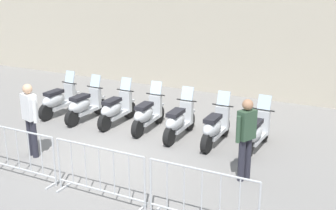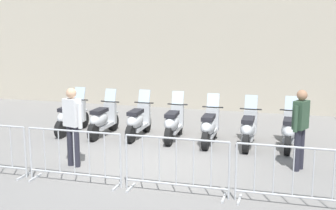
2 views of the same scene
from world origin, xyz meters
The scene contains 13 objects.
ground_plane centered at (0.00, 0.00, 0.00)m, with size 120.00×120.00×0.00m, color slate.
motorcycle_0 centered at (-3.06, 1.61, 0.45)m, with size 0.56×1.72×1.24m.
motorcycle_1 centered at (-2.07, 1.60, 0.45)m, with size 0.56×1.72×1.24m.
motorcycle_2 centered at (-1.08, 1.76, 0.45)m, with size 0.56×1.72×1.24m.
motorcycle_3 centered at (-0.09, 1.82, 0.45)m, with size 0.57×1.73×1.24m.
motorcycle_4 centered at (0.91, 1.74, 0.45)m, with size 0.56×1.73×1.24m.
motorcycle_5 centered at (1.90, 1.80, 0.45)m, with size 0.56×1.73×1.24m.
motorcycle_6 centered at (2.88, 1.96, 0.45)m, with size 0.56×1.72×1.24m.
barrier_segment_1 centered at (-0.94, -1.82, 0.52)m, with size 1.97×0.53×1.07m.
barrier_segment_2 centered at (1.11, -1.72, 0.52)m, with size 1.97×0.53×1.07m.
barrier_segment_3 centered at (3.16, -1.61, 0.52)m, with size 1.97×0.53×1.07m.
officer_near_row_end centered at (-1.49, -0.91, 0.98)m, with size 0.54×0.30×1.73m.
officer_mid_plaza centered at (3.18, 0.40, 0.98)m, with size 0.34×0.51×1.73m.
Camera 1 is at (5.86, -7.44, 4.15)m, focal length 46.39 mm.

